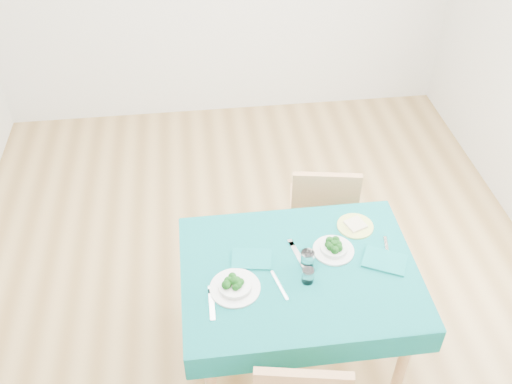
{
  "coord_description": "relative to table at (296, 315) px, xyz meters",
  "views": [
    {
      "loc": [
        -0.31,
        -2.45,
        2.97
      ],
      "look_at": [
        0.0,
        0.0,
        0.85
      ],
      "focal_mm": 40.0,
      "sensor_mm": 36.0,
      "label": 1
    }
  ],
  "objects": [
    {
      "name": "room_shell",
      "position": [
        -0.16,
        0.53,
        0.97
      ],
      "size": [
        4.02,
        4.52,
        2.73
      ],
      "color": "olive",
      "rests_on": "ground"
    },
    {
      "name": "table",
      "position": [
        0.0,
        0.0,
        0.0
      ],
      "size": [
        1.21,
        0.92,
        0.76
      ],
      "primitive_type": "cube",
      "color": "#086061",
      "rests_on": "ground"
    },
    {
      "name": "chair_far",
      "position": [
        0.32,
        0.82,
        0.14
      ],
      "size": [
        0.49,
        0.52,
        1.04
      ],
      "primitive_type": "cube",
      "rotation": [
        0.0,
        0.0,
        2.96
      ],
      "color": "tan",
      "rests_on": "ground"
    },
    {
      "name": "bowl_near",
      "position": [
        -0.34,
        -0.08,
        0.42
      ],
      "size": [
        0.25,
        0.25,
        0.08
      ],
      "primitive_type": null,
      "color": "white",
      "rests_on": "table"
    },
    {
      "name": "bowl_far",
      "position": [
        0.2,
        0.11,
        0.41
      ],
      "size": [
        0.22,
        0.22,
        0.07
      ],
      "primitive_type": null,
      "color": "white",
      "rests_on": "table"
    },
    {
      "name": "fork_near",
      "position": [
        -0.46,
        -0.17,
        0.38
      ],
      "size": [
        0.03,
        0.19,
        0.0
      ],
      "primitive_type": "cube",
      "rotation": [
        0.0,
        0.0,
        -0.01
      ],
      "color": "silver",
      "rests_on": "table"
    },
    {
      "name": "knife_near",
      "position": [
        -0.12,
        -0.09,
        0.38
      ],
      "size": [
        0.07,
        0.2,
        0.0
      ],
      "primitive_type": "cube",
      "rotation": [
        0.0,
        0.0,
        0.25
      ],
      "color": "silver",
      "rests_on": "table"
    },
    {
      "name": "fork_far",
      "position": [
        0.01,
        0.1,
        0.38
      ],
      "size": [
        0.07,
        0.2,
        0.0
      ],
      "primitive_type": "cube",
      "rotation": [
        0.0,
        0.0,
        0.22
      ],
      "color": "silver",
      "rests_on": "table"
    },
    {
      "name": "knife_far",
      "position": [
        0.49,
        0.07,
        0.38
      ],
      "size": [
        0.06,
        0.22,
        0.0
      ],
      "primitive_type": "cube",
      "rotation": [
        0.0,
        0.0,
        -0.18
      ],
      "color": "silver",
      "rests_on": "table"
    },
    {
      "name": "napkin_near",
      "position": [
        -0.24,
        0.1,
        0.39
      ],
      "size": [
        0.23,
        0.18,
        0.01
      ],
      "primitive_type": "cube",
      "rotation": [
        0.0,
        0.0,
        -0.17
      ],
      "color": "#0C6B6A",
      "rests_on": "table"
    },
    {
      "name": "napkin_far",
      "position": [
        0.45,
        -0.0,
        0.39
      ],
      "size": [
        0.26,
        0.24,
        0.01
      ],
      "primitive_type": "cube",
      "rotation": [
        0.0,
        0.0,
        -0.46
      ],
      "color": "#0C6B6A",
      "rests_on": "table"
    },
    {
      "name": "tumbler_center",
      "position": [
        0.04,
        0.03,
        0.42
      ],
      "size": [
        0.07,
        0.07,
        0.09
      ],
      "primitive_type": "cylinder",
      "color": "white",
      "rests_on": "table"
    },
    {
      "name": "tumbler_side",
      "position": [
        0.03,
        -0.08,
        0.42
      ],
      "size": [
        0.06,
        0.06,
        0.08
      ],
      "primitive_type": "cylinder",
      "color": "white",
      "rests_on": "table"
    },
    {
      "name": "side_plate",
      "position": [
        0.36,
        0.27,
        0.38
      ],
      "size": [
        0.2,
        0.2,
        0.01
      ],
      "primitive_type": "cylinder",
      "color": "#D2DE6C",
      "rests_on": "table"
    },
    {
      "name": "bread_slice",
      "position": [
        0.36,
        0.27,
        0.4
      ],
      "size": [
        0.13,
        0.13,
        0.01
      ],
      "primitive_type": "cube",
      "rotation": [
        0.0,
        0.0,
        0.36
      ],
      "color": "beige",
      "rests_on": "side_plate"
    }
  ]
}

